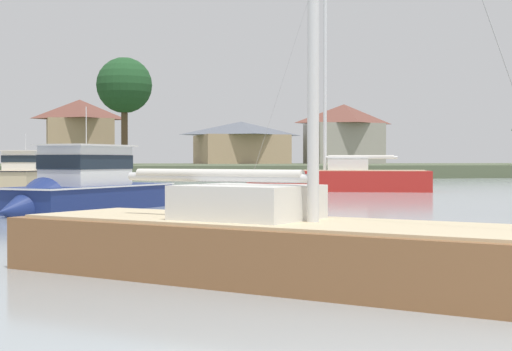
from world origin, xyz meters
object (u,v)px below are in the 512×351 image
(mooring_buoy_green, at_px, (311,180))
(sailboat_red, at_px, (340,186))
(cruiser_sand, at_px, (29,179))
(cruiser_navy, at_px, (78,195))
(sailboat_wood, at_px, (271,263))

(mooring_buoy_green, bearing_deg, sailboat_red, -105.97)
(sailboat_red, bearing_deg, cruiser_sand, 145.27)
(cruiser_sand, relative_size, mooring_buoy_green, 16.88)
(cruiser_navy, height_order, sailboat_wood, sailboat_wood)
(sailboat_red, distance_m, sailboat_wood, 31.53)
(cruiser_navy, height_order, sailboat_red, sailboat_red)
(cruiser_sand, distance_m, sailboat_wood, 39.98)
(mooring_buoy_green, bearing_deg, sailboat_wood, -111.02)
(sailboat_red, distance_m, mooring_buoy_green, 19.83)
(sailboat_red, height_order, sailboat_wood, sailboat_red)
(cruiser_navy, relative_size, sailboat_wood, 0.67)
(cruiser_sand, xyz_separation_m, sailboat_red, (16.01, -11.10, -0.22))
(sailboat_red, bearing_deg, cruiser_navy, -137.64)
(sailboat_wood, bearing_deg, cruiser_navy, 95.97)
(sailboat_wood, height_order, mooring_buoy_green, sailboat_wood)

